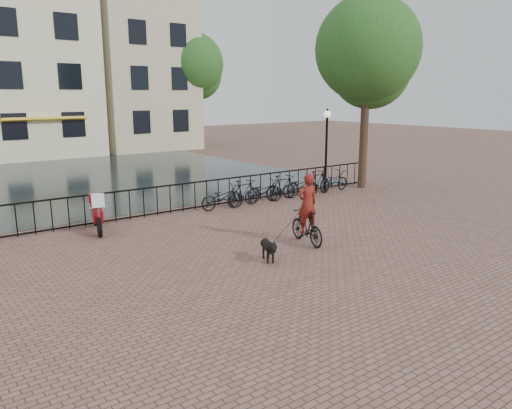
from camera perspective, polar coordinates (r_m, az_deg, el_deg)
ground at (r=11.62m, az=9.04°, el=-8.36°), size 100.00×100.00×0.00m
canal_water at (r=26.32m, az=-19.13°, el=2.83°), size 20.00×20.00×0.00m
railing at (r=17.74m, az=-9.78°, el=0.60°), size 20.00×0.05×1.02m
canal_house_mid at (r=38.44m, az=-25.17°, el=14.03°), size 8.00×9.50×11.80m
canal_house_right at (r=40.98m, az=-13.90°, el=15.71°), size 7.00×9.00×13.30m
tree_near_right at (r=22.67m, az=12.66°, el=16.94°), size 4.48×4.48×8.24m
tree_far_right at (r=39.86m, az=-7.30°, el=15.63°), size 4.76×4.76×8.76m
lamp_post at (r=21.40m, az=8.07°, el=7.75°), size 0.30×0.30×3.45m
cyclist at (r=13.91m, az=5.85°, el=-0.98°), size 0.81×1.76×2.32m
dog at (r=12.56m, az=1.40°, el=-5.14°), size 0.61×0.94×0.60m
motorcycle at (r=15.92m, az=-17.76°, el=-0.56°), size 0.92×1.93×1.34m
parked_bike_0 at (r=18.12m, az=-3.84°, el=0.83°), size 1.76×0.74×0.90m
parked_bike_1 at (r=18.64m, az=-1.40°, el=1.34°), size 1.71×0.67×1.00m
parked_bike_2 at (r=19.21m, az=0.91°, el=1.53°), size 1.76×0.75×0.90m
parked_bike_3 at (r=19.79m, az=3.08°, el=1.98°), size 1.68×0.51×1.00m
parked_bike_4 at (r=20.41m, az=5.12°, el=2.13°), size 1.78×0.82×0.90m
parked_bike_5 at (r=21.04m, az=7.05°, el=2.54°), size 1.72×0.75×1.00m
parked_bike_6 at (r=21.71m, az=8.85°, el=2.66°), size 1.75×0.71×0.90m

